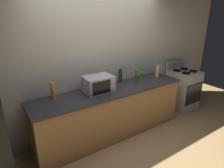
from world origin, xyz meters
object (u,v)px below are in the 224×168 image
object	(u,v)px
bottle_olive_oil	(136,76)
mug_green	(141,75)
bottle_hand_soap	(158,71)
bottle_wine	(120,75)
microwave	(98,84)
bottle_dish_soap	(53,91)
stove_range	(182,89)

from	to	relation	value
bottle_olive_oil	mug_green	distance (m)	0.34
bottle_hand_soap	bottle_wine	size ratio (longest dim) A/B	0.96
microwave	bottle_dish_soap	bearing A→B (deg)	170.34
bottle_hand_soap	stove_range	bearing A→B (deg)	-4.45
bottle_wine	mug_green	world-z (taller)	bottle_wine
bottle_wine	mug_green	bearing A→B (deg)	-0.08
microwave	mug_green	world-z (taller)	microwave
microwave	stove_range	bearing A→B (deg)	-1.23
stove_range	bottle_hand_soap	xyz separation A→B (m)	(-0.83, 0.06, 0.57)
microwave	bottle_wine	size ratio (longest dim) A/B	1.81
stove_range	bottle_wine	bearing A→B (deg)	172.17
bottle_olive_oil	bottle_hand_soap	bearing A→B (deg)	0.77
microwave	bottle_olive_oil	distance (m)	0.83
stove_range	bottle_wine	xyz separation A→B (m)	(-1.66, 0.23, 0.57)
bottle_dish_soap	bottle_hand_soap	distance (m)	2.15
stove_range	bottle_dish_soap	distance (m)	3.04
bottle_wine	mug_green	size ratio (longest dim) A/B	2.79
bottle_olive_oil	stove_range	bearing A→B (deg)	-2.30
bottle_dish_soap	stove_range	bearing A→B (deg)	-3.33
bottle_olive_oil	bottle_wine	size ratio (longest dim) A/B	0.89
bottle_olive_oil	bottle_hand_soap	xyz separation A→B (m)	(0.58, 0.01, 0.01)
stove_range	microwave	size ratio (longest dim) A/B	2.25
stove_range	bottle_dish_soap	size ratio (longest dim) A/B	3.96
stove_range	microwave	distance (m)	2.31
stove_range	bottle_wine	size ratio (longest dim) A/B	4.06
stove_range	bottle_olive_oil	bearing A→B (deg)	177.70
stove_range	mug_green	distance (m)	1.25
stove_range	bottle_dish_soap	xyz separation A→B (m)	(-2.98, 0.17, 0.58)
bottle_hand_soap	mug_green	distance (m)	0.35
bottle_wine	mug_green	xyz separation A→B (m)	(0.53, -0.00, -0.09)
bottle_hand_soap	microwave	bearing A→B (deg)	-179.34
microwave	bottle_hand_soap	world-z (taller)	microwave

